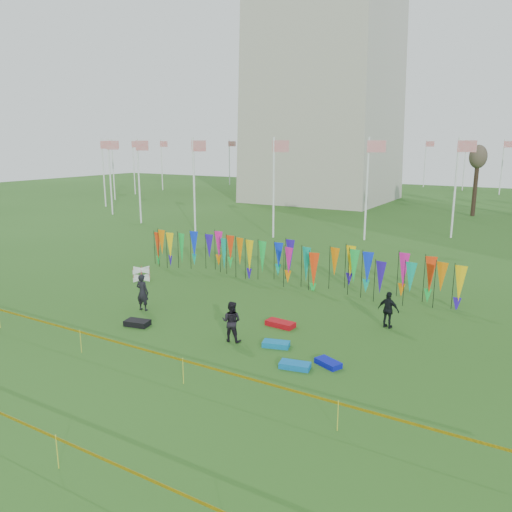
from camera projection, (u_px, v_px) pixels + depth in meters
The scene contains 13 objects.
ground at pixel (170, 338), 19.86m from camera, with size 160.00×160.00×0.00m, color #244B15.
flagpole_ring at pixel (323, 170), 66.19m from camera, with size 57.40×56.16×8.00m.
banner_row at pixel (285, 258), 27.33m from camera, with size 18.64×0.64×2.27m.
caution_tape_near at pixel (113, 342), 17.49m from camera, with size 26.00×0.02×0.90m.
box_kite at pixel (141, 274), 28.13m from camera, with size 0.65×0.65×0.72m.
person_left at pixel (142, 292), 22.98m from camera, with size 0.63×0.46×1.73m, color black.
person_mid at pixel (231, 321), 19.40m from camera, with size 0.79×0.49×1.62m, color black.
person_right at pixel (388, 310), 20.81m from camera, with size 0.92×0.52×1.57m, color black.
kite_bag_turquoise at pixel (276, 344), 19.01m from camera, with size 1.01×0.51×0.20m, color #0B72B0.
kite_bag_blue at pixel (328, 363), 17.40m from camera, with size 0.93×0.49×0.19m, color #0A14AE.
kite_bag_red at pixel (280, 324), 21.11m from camera, with size 1.23×0.56×0.22m, color #B60C13.
kite_bag_black at pixel (137, 323), 21.19m from camera, with size 1.03×0.60×0.24m, color black.
kite_bag_teal at pixel (295, 365), 17.21m from camera, with size 1.05×0.50×0.20m, color #0D6ABA.
Camera 1 is at (12.44, -14.28, 7.63)m, focal length 35.00 mm.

